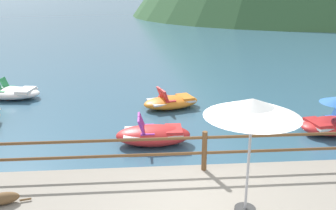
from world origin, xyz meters
TOP-DOWN VIEW (x-y plane):
  - ground_plane at (0.00, 40.00)m, footprint 200.00×200.00m
  - dock_railing at (0.00, 1.55)m, footprint 23.92×0.12m
  - beach_umbrella at (0.48, -0.19)m, footprint 1.70×1.70m
  - pedal_boat_0 at (-6.82, 9.29)m, footprint 2.71×1.80m
  - pedal_boat_1 at (-1.06, 4.03)m, footprint 2.22×1.15m
  - pedal_boat_4 at (4.71, 4.48)m, footprint 2.37×1.63m
  - pedal_boat_6 at (-0.23, 7.45)m, footprint 2.43×1.78m

SIDE VIEW (x-z plane):
  - ground_plane at x=0.00m, z-range 0.00..0.00m
  - pedal_boat_6 at x=-0.23m, z-range -0.16..0.64m
  - pedal_boat_0 at x=-6.82m, z-range -0.16..0.65m
  - pedal_boat_1 at x=-1.06m, z-range -0.14..0.74m
  - pedal_boat_4 at x=4.71m, z-range -0.20..1.01m
  - dock_railing at x=0.00m, z-range 0.51..1.46m
  - beach_umbrella at x=0.48m, z-range 1.33..3.57m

